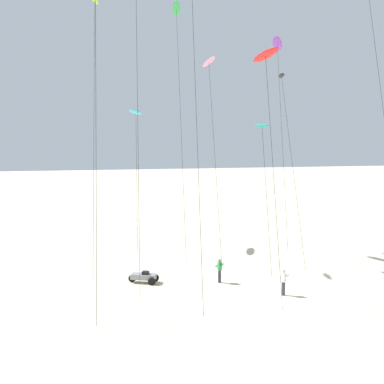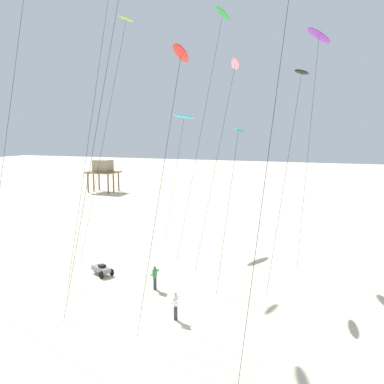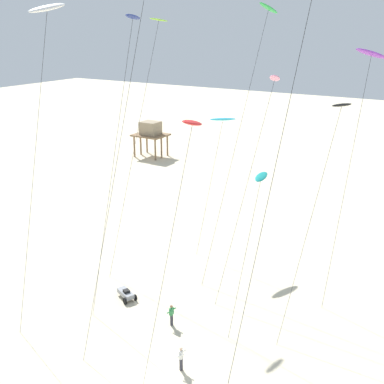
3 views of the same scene
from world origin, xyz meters
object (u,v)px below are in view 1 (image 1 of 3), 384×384
object	(u,v)px
kite_lime	(95,12)
kite_flyer_nearest	(220,270)
kite_flyer_middle	(283,282)
kite_purple	(277,45)
kite_black	(282,79)
kite_cyan	(136,113)
kite_pink	(209,64)
kite_red	(266,57)
beach_buggy	(144,277)
kite_green	(177,12)
kite_teal	(262,127)

from	to	relation	value
kite_lime	kite_flyer_nearest	distance (m)	22.73
kite_flyer_nearest	kite_flyer_middle	bearing A→B (deg)	-49.52
kite_purple	kite_flyer_middle	world-z (taller)	kite_purple
kite_black	kite_cyan	distance (m)	13.59
kite_pink	kite_flyer_middle	xyz separation A→B (m)	(0.81, -15.12, -15.56)
kite_purple	kite_flyer_middle	bearing A→B (deg)	-110.64
kite_black	kite_flyer_middle	world-z (taller)	kite_black
kite_lime	kite_red	distance (m)	15.91
beach_buggy	kite_purple	bearing A→B (deg)	38.26
kite_lime	kite_cyan	size ratio (longest dim) A/B	1.68
kite_pink	kite_black	size ratio (longest dim) A/B	1.10
kite_pink	kite_red	distance (m)	12.95
kite_black	kite_cyan	world-z (taller)	kite_black
kite_red	beach_buggy	xyz separation A→B (m)	(-7.67, 2.58, -14.73)
kite_black	kite_green	xyz separation A→B (m)	(-8.15, 5.71, 6.50)
kite_purple	kite_lime	xyz separation A→B (m)	(-16.83, -2.62, 1.44)
kite_lime	kite_red	bearing A→B (deg)	-47.66
kite_purple	kite_flyer_nearest	world-z (taller)	kite_purple
kite_green	beach_buggy	bearing A→B (deg)	-110.88
kite_teal	kite_green	xyz separation A→B (m)	(-4.50, 10.55, 10.79)
kite_pink	kite_lime	xyz separation A→B (m)	(-9.97, -1.66, 3.48)
kite_pink	kite_flyer_nearest	world-z (taller)	kite_pink
kite_lime	kite_red	world-z (taller)	kite_lime
kite_cyan	kite_purple	bearing A→B (deg)	-9.88
beach_buggy	kite_flyer_middle	bearing A→B (deg)	-30.37
kite_purple	kite_cyan	size ratio (longest dim) A/B	1.52
beach_buggy	kite_pink	bearing A→B (deg)	54.25
kite_purple	kite_cyan	xyz separation A→B (m)	(-12.98, 2.26, -6.27)
kite_purple	kite_flyer_nearest	bearing A→B (deg)	-126.55
kite_teal	kite_flyer_middle	world-z (taller)	kite_teal
kite_cyan	kite_flyer_middle	distance (m)	22.64
kite_purple	kite_flyer_middle	distance (m)	24.59
kite_lime	kite_pink	bearing A→B (deg)	9.47
kite_purple	kite_flyer_nearest	size ratio (longest dim) A/B	11.49
kite_black	kite_green	distance (m)	11.88
kite_teal	kite_purple	size ratio (longest dim) A/B	0.58
kite_flyer_nearest	kite_green	bearing A→B (deg)	89.58
kite_lime	kite_red	xyz separation A→B (m)	(10.23, -11.22, -4.77)
kite_green	kite_flyer_nearest	distance (m)	25.39
kite_red	kite_green	bearing A→B (deg)	98.69
kite_cyan	kite_green	bearing A→B (deg)	1.48
beach_buggy	kite_black	bearing A→B (deg)	30.68
kite_green	kite_flyer_middle	distance (m)	27.85
kite_lime	kite_black	world-z (taller)	kite_lime
kite_black	kite_flyer_middle	bearing A→B (deg)	-111.90
kite_red	kite_flyer_nearest	bearing A→B (deg)	150.88
kite_pink	kite_purple	distance (m)	7.22
kite_purple	kite_red	xyz separation A→B (m)	(-6.61, -13.84, -3.33)
kite_pink	kite_flyer_nearest	distance (m)	19.45
kite_purple	kite_lime	world-z (taller)	kite_lime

